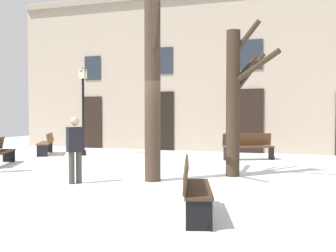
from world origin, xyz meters
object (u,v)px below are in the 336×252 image
at_px(tree_foreground, 153,70).
at_px(person_near_bench, 75,147).
at_px(streetlamp, 83,102).
at_px(tree_right_of_center, 235,98).
at_px(bench_far_corner, 194,187).
at_px(bench_near_lamp, 248,146).
at_px(bench_back_to_back_left, 46,143).

distance_m(tree_foreground, person_near_bench, 2.68).
bearing_deg(streetlamp, person_near_bench, -61.44).
bearing_deg(tree_right_of_center, person_near_bench, -146.95).
bearing_deg(person_near_bench, bench_far_corner, -79.28).
height_order(tree_foreground, tree_right_of_center, tree_foreground).
relative_size(tree_right_of_center, person_near_bench, 2.58).
relative_size(streetlamp, bench_far_corner, 2.01).
relative_size(bench_near_lamp, bench_far_corner, 1.07).
relative_size(streetlamp, bench_near_lamp, 1.88).
height_order(tree_foreground, person_near_bench, tree_foreground).
height_order(tree_foreground, bench_near_lamp, tree_foreground).
bearing_deg(person_near_bench, tree_foreground, -19.22).
bearing_deg(person_near_bench, bench_near_lamp, 11.48).
xyz_separation_m(bench_near_lamp, bench_far_corner, (0.03, -8.09, -0.01)).
relative_size(tree_foreground, tree_right_of_center, 1.39).
bearing_deg(streetlamp, tree_foreground, -44.37).
height_order(bench_near_lamp, bench_back_to_back_left, bench_near_lamp).
relative_size(tree_foreground, bench_back_to_back_left, 3.30).
bearing_deg(bench_near_lamp, bench_back_to_back_left, 159.89).
bearing_deg(bench_back_to_back_left, tree_right_of_center, 41.34).
relative_size(streetlamp, person_near_bench, 2.16).
xyz_separation_m(bench_back_to_back_left, person_near_bench, (4.61, -5.32, 0.43)).
xyz_separation_m(bench_near_lamp, person_near_bench, (-3.42, -6.09, 0.39)).
height_order(bench_far_corner, person_near_bench, person_near_bench).
distance_m(bench_back_to_back_left, person_near_bench, 7.05).
xyz_separation_m(bench_far_corner, bench_back_to_back_left, (-8.06, 7.33, -0.02)).
xyz_separation_m(tree_foreground, tree_right_of_center, (1.85, 1.33, -0.66)).
bearing_deg(person_near_bench, bench_back_to_back_left, 81.69).
distance_m(tree_foreground, bench_near_lamp, 5.88).
xyz_separation_m(tree_foreground, bench_back_to_back_left, (-6.26, 4.37, -2.31)).
relative_size(tree_right_of_center, bench_near_lamp, 2.25).
relative_size(tree_right_of_center, streetlamp, 1.20).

